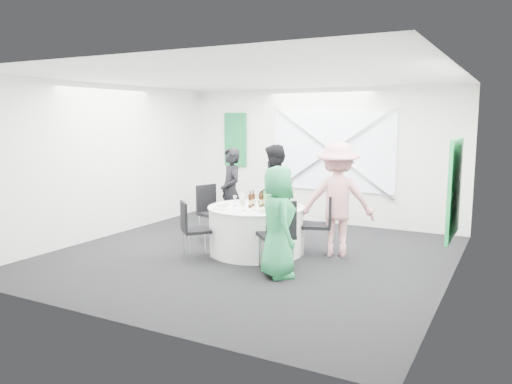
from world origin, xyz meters
The scene contains 46 objects.
floor centered at (0.00, 0.00, 0.00)m, with size 6.00×6.00×0.00m, color black.
ceiling centered at (0.00, 0.00, 2.80)m, with size 6.00×6.00×0.00m, color silver.
wall_back centered at (0.00, 3.00, 1.40)m, with size 6.00×6.00×0.00m, color white.
wall_front centered at (0.00, -3.00, 1.40)m, with size 6.00×6.00×0.00m, color white.
wall_left centered at (-3.00, 0.00, 1.40)m, with size 6.00×6.00×0.00m, color white.
wall_right centered at (3.00, 0.00, 1.40)m, with size 6.00×6.00×0.00m, color white.
window_panel centered at (0.30, 2.96, 1.50)m, with size 2.60×0.03×1.60m, color white.
window_brace_a centered at (0.30, 2.92, 1.50)m, with size 0.05×0.05×3.16m, color silver.
window_brace_b centered at (0.30, 2.92, 1.50)m, with size 0.05×0.05×3.16m, color silver.
green_banner centered at (-2.00, 2.95, 1.70)m, with size 0.55×0.04×1.20m, color #156D39.
green_sign centered at (2.94, 0.60, 1.20)m, with size 0.05×1.20×1.40m, color #1B9546.
banquet_table centered at (0.00, 0.20, 0.38)m, with size 1.56×1.56×0.76m.
chair_back centered at (-0.14, 1.32, 0.49)m, with size 0.43×0.44×0.85m.
chair_back_left centered at (-1.15, 0.60, 0.58)m, with size 0.58×0.57×0.99m.
chair_back_right centered at (1.00, 0.56, 0.58)m, with size 0.58×0.57×0.98m.
chair_front_right centered at (0.75, -0.54, 0.61)m, with size 0.66×0.66×1.03m.
chair_front_left centered at (-0.72, -0.59, 0.53)m, with size 0.58×0.58×0.90m.
person_man_back_left centered at (-0.94, 0.98, 0.82)m, with size 0.60×0.39×1.65m, color black.
person_man_back centered at (-0.20, 1.26, 0.86)m, with size 0.83×0.46×1.71m, color black.
person_woman_pink centered at (1.22, 0.65, 0.90)m, with size 1.17×0.54×1.81m, color pink.
person_woman_green centered at (0.85, -0.75, 0.77)m, with size 0.75×0.49×1.54m, color #279052.
plate_back centered at (-0.06, 0.75, 0.77)m, with size 0.25×0.25×0.01m.
plate_back_left centered at (-0.45, 0.45, 0.77)m, with size 0.25×0.25×0.01m.
plate_back_right centered at (0.53, 0.50, 0.78)m, with size 0.26×0.26×0.04m.
plate_front_right centered at (0.35, -0.15, 0.78)m, with size 0.29×0.29×0.04m.
plate_front_left centered at (-0.42, -0.22, 0.77)m, with size 0.26×0.26×0.01m.
napkin centered at (-0.47, -0.09, 0.80)m, with size 0.18×0.12×0.05m, color white.
beer_bottle_a centered at (-0.07, 0.23, 0.86)m, with size 0.06×0.06×0.26m.
beer_bottle_b centered at (0.07, 0.31, 0.86)m, with size 0.06×0.06×0.26m.
beer_bottle_c centered at (0.08, 0.21, 0.85)m, with size 0.06×0.06×0.25m.
beer_bottle_d centered at (-0.04, 0.08, 0.86)m, with size 0.06×0.06×0.27m.
green_water_bottle centered at (0.15, 0.26, 0.89)m, with size 0.08×0.08×0.32m.
clear_water_bottle centered at (-0.21, 0.13, 0.86)m, with size 0.08×0.08×0.27m.
wine_glass_a centered at (-0.34, 0.11, 0.88)m, with size 0.07×0.07×0.17m.
wine_glass_b centered at (0.20, -0.08, 0.88)m, with size 0.07×0.07×0.17m.
wine_glass_c centered at (0.15, 0.50, 0.88)m, with size 0.07×0.07×0.17m.
wine_glass_d centered at (0.15, -0.12, 0.88)m, with size 0.07×0.07×0.17m.
wine_glass_e centered at (-0.01, -0.19, 0.88)m, with size 0.07×0.07×0.17m.
fork_a centered at (0.19, 0.74, 0.76)m, with size 0.01×0.15×0.01m, color silver.
knife_a centered at (-0.18, 0.75, 0.76)m, with size 0.01×0.15×0.01m, color silver.
fork_b centered at (-0.52, -0.04, 0.76)m, with size 0.01×0.15×0.01m, color silver.
knife_b centered at (-0.32, -0.28, 0.76)m, with size 0.01×0.15×0.01m, color silver.
fork_c centered at (0.57, 0.29, 0.76)m, with size 0.01×0.15×0.01m, color silver.
knife_c centered at (0.40, 0.61, 0.76)m, with size 0.01×0.15×0.01m, color silver.
fork_d centered at (-0.36, 0.65, 0.76)m, with size 0.01×0.15×0.01m, color silver.
knife_d centered at (-0.56, 0.32, 0.76)m, with size 0.01×0.15×0.01m, color silver.
Camera 1 is at (3.74, -6.80, 2.17)m, focal length 35.00 mm.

